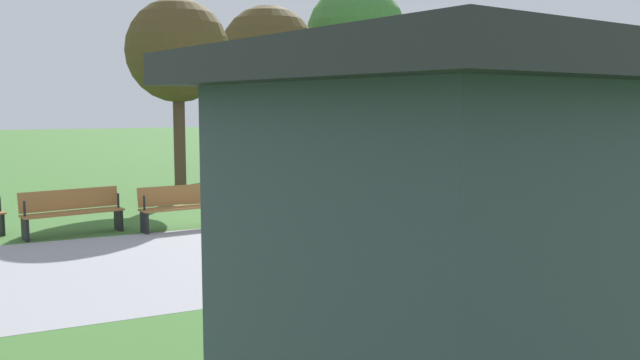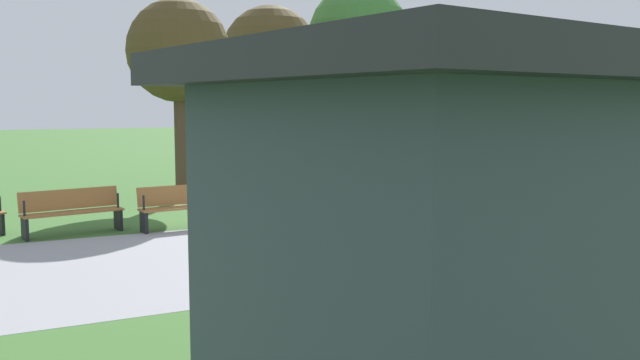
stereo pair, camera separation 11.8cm
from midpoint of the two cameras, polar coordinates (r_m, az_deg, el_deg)
ground_plane at (r=15.47m, az=1.27°, el=-3.18°), size 120.00×120.00×0.00m
path_paving at (r=13.20m, az=6.65°, el=-4.88°), size 34.11×5.42×0.01m
bench_0 at (r=22.77m, az=21.69°, el=0.67°), size 1.98×1.05×0.89m
bench_1 at (r=20.80m, az=19.01°, el=0.27°), size 1.98×0.93×0.89m
bench_2 at (r=18.98m, az=15.40°, el=-0.17°), size 1.98×0.80×0.89m
bench_3 at (r=17.36m, az=10.66°, el=-0.64°), size 1.96×0.67×0.89m
bench_4 at (r=16.01m, az=4.65°, el=-1.15°), size 1.94×0.54×0.89m
bench_5 at (r=15.00m, az=-2.64°, el=-1.64°), size 1.94×0.54×0.89m
bench_6 at (r=14.42m, az=-10.97°, el=-2.08°), size 1.96×0.67×0.89m
bench_7 at (r=14.32m, az=-19.81°, el=-2.40°), size 1.98×0.80×0.89m
person_seated at (r=18.96m, az=16.22°, el=0.28°), size 0.39×0.56×1.20m
tree_1 at (r=28.22m, az=3.37°, el=11.91°), size 4.06×4.06×7.35m
tree_2 at (r=26.03m, az=-4.03°, el=10.40°), size 3.62×3.62×6.22m
tree_3 at (r=18.60m, az=-11.57°, el=10.44°), size 2.71×2.71×5.32m
lamp_post at (r=14.46m, az=2.95°, el=7.16°), size 0.32×0.32×3.97m
kiosk at (r=4.51m, az=13.10°, el=-7.78°), size 3.78×3.20×2.89m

